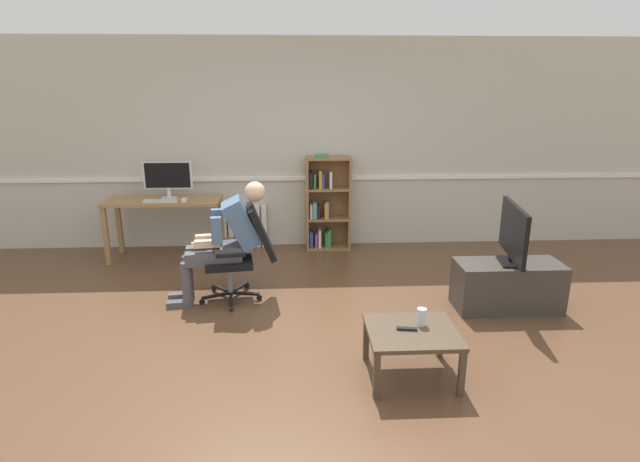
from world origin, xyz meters
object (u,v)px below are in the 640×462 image
Objects in this scene: imac_monitor at (168,177)px; keyboard at (161,201)px; tv_stand at (507,286)px; drinking_glass at (422,317)px; tv_screen at (513,233)px; office_chair at (244,249)px; spare_remote at (407,329)px; computer_desk at (164,208)px; coffee_table at (412,336)px; bookshelf at (325,206)px; radiator at (241,226)px; computer_mouse at (184,200)px; person_seated at (225,239)px.

imac_monitor is 0.34m from keyboard.
tv_stand is 1.56m from drinking_glass.
tv_screen is at bearing -26.11° from imac_monitor.
imac_monitor is at bearing 73.34° from tv_screen.
imac_monitor is 1.82m from office_chair.
spare_remote is at bearing -137.70° from tv_stand.
coffee_table is at bearing -48.88° from computer_desk.
tv_screen is 6.39× the size of drinking_glass.
imac_monitor is at bearing 76.43° from keyboard.
radiator is (-1.13, 0.10, -0.29)m from bookshelf.
bookshelf is (1.74, 0.41, -0.19)m from computer_mouse.
bookshelf reaches higher than computer_mouse.
person_seated is at bearing 172.67° from tv_stand.
keyboard is (-0.05, -0.22, -0.26)m from imac_monitor.
computer_desk is at bearing -153.09° from person_seated.
computer_desk reaches higher than tv_stand.
bookshelf is at bearing 12.00° from keyboard.
tv_screen reaches higher than computer_desk.
tv_screen is (2.79, -2.09, 0.48)m from radiator.
office_chair is 2.05m from coffee_table.
radiator is (0.89, 0.39, -0.36)m from computer_desk.
tv_stand is at bearing 43.43° from drinking_glass.
tv_screen is 5.72× the size of spare_remote.
computer_desk is at bearing -130.41° from spare_remote.
keyboard is 0.48× the size of tv_screen.
coffee_table is (1.37, -1.51, -0.19)m from office_chair.
spare_remote is at bearing 37.70° from person_seated.
person_seated is at bearing -90.00° from office_chair.
office_chair is at bearing -55.78° from computer_mouse.
computer_desk is 1.04m from radiator.
person_seated is 8.08× the size of spare_remote.
computer_desk is 2.05m from bookshelf.
keyboard is at bearing 132.51° from coffee_table.
tv_stand is 6.71× the size of spare_remote.
keyboard is 0.33× the size of bookshelf.
office_chair is (0.82, -1.20, -0.25)m from computer_mouse.
drinking_glass reaches higher than coffee_table.
keyboard is 1.14m from radiator.
radiator is 3.48m from tv_stand.
person_seated is at bearing -58.51° from imac_monitor.
office_chair is 2.62m from tv_stand.
imac_monitor reaches higher than spare_remote.
computer_desk is at bearing 91.63° from keyboard.
office_chair is (-0.92, -1.61, -0.05)m from bookshelf.
person_seated reaches higher than tv_stand.
tv_stand is at bearing 43.32° from coffee_table.
person_seated is at bearing -123.84° from bookshelf.
office_chair reaches higher than tv_stand.
computer_desk is 1.15× the size of person_seated.
computer_desk is at bearing 155.22° from tv_stand.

